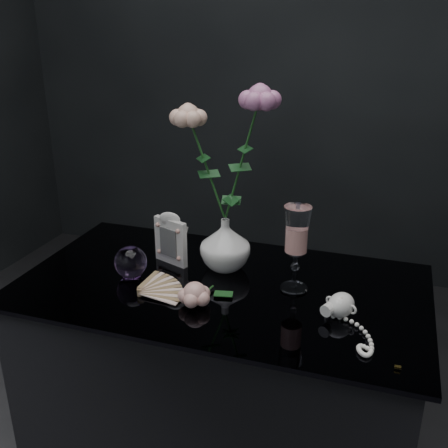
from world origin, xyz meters
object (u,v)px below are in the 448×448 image
(picture_frame, at_px, (171,238))
(loose_rose, at_px, (195,294))
(paperweight, at_px, (131,262))
(pearl_jar, at_px, (341,304))
(vase, at_px, (225,244))
(wine_glass, at_px, (296,249))

(picture_frame, relative_size, loose_rose, 0.87)
(picture_frame, distance_m, loose_rose, 0.25)
(paperweight, distance_m, pearl_jar, 0.55)
(vase, xyz_separation_m, pearl_jar, (0.33, -0.15, -0.04))
(wine_glass, bearing_deg, vase, 163.96)
(vase, xyz_separation_m, wine_glass, (0.20, -0.06, 0.04))
(wine_glass, relative_size, pearl_jar, 1.07)
(paperweight, bearing_deg, vase, 30.26)
(vase, bearing_deg, loose_rose, -91.72)
(loose_rose, xyz_separation_m, pearl_jar, (0.34, 0.06, 0.00))
(wine_glass, xyz_separation_m, pearl_jar, (0.13, -0.09, -0.08))
(picture_frame, bearing_deg, loose_rose, -32.74)
(vase, xyz_separation_m, picture_frame, (-0.15, -0.02, 0.00))
(wine_glass, xyz_separation_m, paperweight, (-0.43, -0.07, -0.07))
(pearl_jar, bearing_deg, wine_glass, 169.19)
(wine_glass, relative_size, picture_frame, 1.47)
(wine_glass, height_order, paperweight, wine_glass)
(paperweight, bearing_deg, pearl_jar, -2.16)
(loose_rose, relative_size, pearl_jar, 0.84)
(vase, bearing_deg, wine_glass, -16.04)
(wine_glass, distance_m, picture_frame, 0.36)
(pearl_jar, bearing_deg, picture_frame, -170.74)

